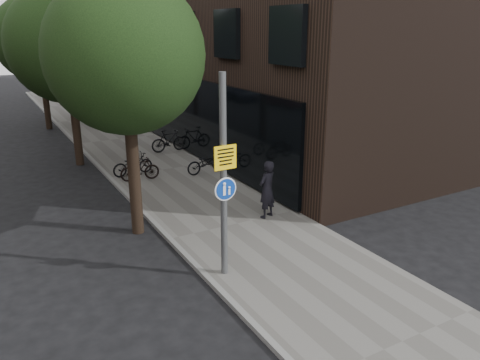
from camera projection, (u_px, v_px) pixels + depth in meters
ground at (293, 275)px, 11.90m from camera, size 120.00×120.00×0.00m
sidewalk at (162, 171)px, 20.26m from camera, size 4.50×60.00×0.12m
curb_edge at (111, 179)px, 19.20m from camera, size 0.15×60.00×0.13m
street_tree_near at (127, 61)px, 12.95m from camera, size 4.40×4.40×7.50m
street_tree_mid at (68, 49)px, 19.97m from camera, size 5.00×5.00×7.80m
street_tree_far at (39, 42)px, 27.40m from camera, size 5.00×5.00×7.80m
signpost at (224, 178)px, 11.01m from camera, size 0.57×0.17×4.97m
pedestrian at (267, 189)px, 14.95m from camera, size 0.80×0.66×1.89m
parked_bike_facade_near at (206, 162)px, 19.63m from camera, size 1.80×0.70×0.93m
parked_bike_facade_far at (169, 141)px, 23.02m from camera, size 1.81×0.55×1.08m
parked_bike_curb_near at (133, 164)px, 19.41m from camera, size 1.81×0.84×0.92m
parked_bike_curb_far at (140, 169)px, 18.71m from camera, size 1.61×0.63×0.94m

